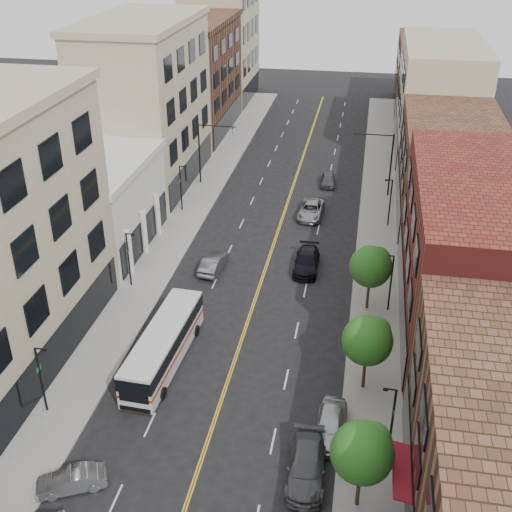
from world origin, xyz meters
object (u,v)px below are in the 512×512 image
Objects in this scene: car_parked_far at (330,425)px; car_lane_b at (311,210)px; car_angle_b at (71,480)px; car_lane_behind at (214,263)px; car_parked_mid at (306,466)px; car_lane_c at (328,180)px; car_lane_a at (307,261)px; city_bus at (164,344)px.

car_parked_far reaches higher than car_lane_b.
car_angle_b is 0.85× the size of car_lane_behind.
car_parked_far reaches higher than car_angle_b.
car_parked_mid is 44.62m from car_lane_c.
car_angle_b is at bearing -106.01° from car_lane_c.
car_parked_far is at bearing -88.67° from car_lane_c.
car_lane_c is (0.31, 20.41, -0.09)m from car_lane_a.
city_bus is at bearing 145.99° from car_angle_b.
car_lane_behind is at bearing 149.60° from car_angle_b.
car_angle_b is 48.99m from car_lane_c.
city_bus reaches higher than car_lane_c.
car_parked_mid is at bearing -34.95° from city_bus.
car_lane_a is at bearing -163.08° from car_lane_behind.
car_angle_b is at bearing -95.45° from city_bus.
car_parked_mid is 3.79m from car_parked_far.
car_parked_far is 1.15× the size of car_lane_c.
car_lane_b reaches higher than car_lane_c.
car_lane_b is at bearing -114.83° from car_lane_behind.
car_lane_a reaches higher than car_lane_b.
car_parked_far is (1.09, 3.62, 0.00)m from car_parked_mid.
car_parked_mid reaches higher than car_lane_behind.
city_bus is at bearing -107.42° from car_lane_c.
city_bus is at bearing 161.25° from car_parked_far.
car_lane_c is at bearing 85.85° from car_lane_b.
car_parked_mid is at bearing -103.09° from car_parked_far.
car_lane_a is 1.33× the size of car_lane_c.
car_lane_b is at bearing 93.09° from car_lane_a.
car_lane_b is 1.33× the size of car_lane_c.
city_bus is 14.25m from car_parked_mid.
car_lane_b is (-4.49, 31.84, -0.04)m from car_parked_far.
car_lane_behind is 8.46m from car_lane_a.
car_parked_mid is 1.34× the size of car_lane_c.
car_lane_c is at bearing -106.16° from car_lane_behind.
car_lane_c is at bearing 90.44° from car_parked_mid.
car_angle_b is 0.73× the size of car_lane_a.
car_lane_a is at bearing -94.27° from car_lane_c.
car_parked_mid is 1.19× the size of car_lane_behind.
city_bus reaches higher than car_lane_behind.
car_parked_far is at bearing -80.63° from car_lane_a.
car_lane_c is (8.94, 35.84, -0.98)m from city_bus.
car_lane_a is (8.28, 1.75, 0.03)m from car_lane_behind.
car_lane_a is at bearing -83.38° from car_lane_b.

